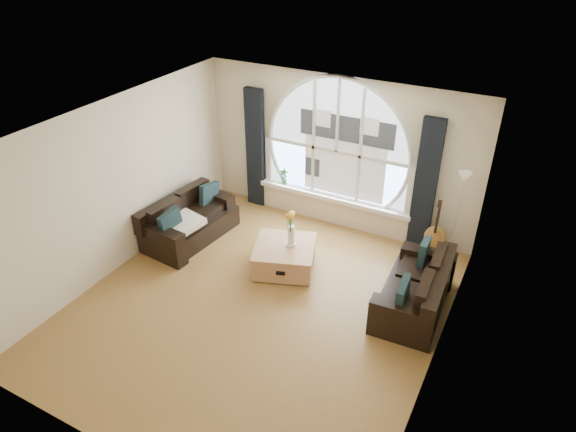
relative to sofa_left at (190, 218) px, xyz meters
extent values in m
cube|color=brown|center=(1.98, -1.01, -0.40)|extent=(5.00, 5.50, 0.01)
cube|color=silver|center=(1.98, -1.01, 2.30)|extent=(5.00, 5.50, 0.01)
cube|color=beige|center=(1.98, 1.74, 0.95)|extent=(5.00, 0.01, 2.70)
cube|color=beige|center=(1.98, -3.76, 0.95)|extent=(5.00, 0.01, 2.70)
cube|color=beige|center=(-0.52, -1.01, 0.95)|extent=(0.01, 5.50, 2.70)
cube|color=beige|center=(4.48, -1.01, 0.95)|extent=(0.01, 5.50, 2.70)
cube|color=silver|center=(4.18, -1.01, 1.95)|extent=(0.92, 5.50, 0.72)
cube|color=silver|center=(1.98, 1.71, 1.23)|extent=(2.60, 0.06, 2.15)
cube|color=white|center=(1.98, 1.64, 0.11)|extent=(2.90, 0.22, 0.08)
cube|color=white|center=(1.98, 1.68, 1.23)|extent=(2.76, 0.08, 2.15)
cube|color=silver|center=(2.13, 1.70, 1.10)|extent=(1.70, 0.02, 1.50)
cube|color=black|center=(0.38, 1.62, 0.75)|extent=(0.35, 0.12, 2.30)
cube|color=black|center=(3.58, 1.62, 0.75)|extent=(0.35, 0.12, 2.30)
cube|color=black|center=(0.00, 0.00, 0.00)|extent=(1.01, 1.76, 0.75)
cube|color=black|center=(3.97, 0.00, 0.00)|extent=(0.91, 1.69, 0.73)
cube|color=#A6724E|center=(1.87, -0.02, -0.17)|extent=(1.21, 1.21, 0.46)
cube|color=silver|center=(0.12, -0.30, 0.10)|extent=(0.66, 0.66, 0.10)
cube|color=white|center=(1.95, 0.05, 0.41)|extent=(0.24, 0.24, 0.70)
cube|color=#B2B2B2|center=(4.17, 1.45, 0.40)|extent=(0.24, 0.24, 1.60)
cube|color=brown|center=(3.88, 1.53, 0.13)|extent=(0.38, 0.27, 1.06)
imported|color=#1E6023|center=(0.97, 1.64, 0.30)|extent=(0.19, 0.16, 0.30)
camera|label=1|loc=(5.05, -5.93, 4.58)|focal=32.04mm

